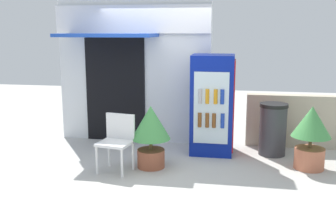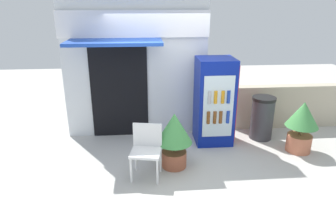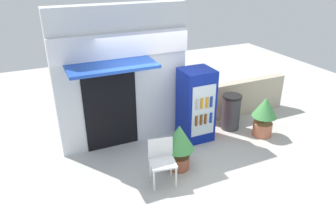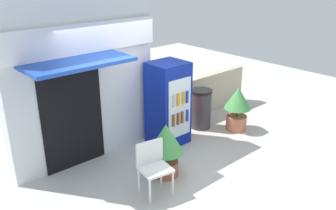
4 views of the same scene
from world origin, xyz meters
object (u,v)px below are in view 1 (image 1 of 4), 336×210
object	(u,v)px
plastic_chair	(117,138)
potted_plant_near_shop	(151,130)
drink_cooler	(213,104)
potted_plant_curbside	(311,132)
trash_bin	(273,129)

from	to	relation	value
plastic_chair	potted_plant_near_shop	distance (m)	0.53
drink_cooler	potted_plant_curbside	bearing A→B (deg)	-20.24
drink_cooler	plastic_chair	xyz separation A→B (m)	(-1.36, -1.15, -0.34)
plastic_chair	trash_bin	bearing A→B (deg)	26.63
potted_plant_near_shop	potted_plant_curbside	bearing A→B (deg)	8.48
drink_cooler	plastic_chair	world-z (taller)	drink_cooler
potted_plant_near_shop	trash_bin	xyz separation A→B (m)	(1.92, 0.98, -0.15)
plastic_chair	trash_bin	size ratio (longest dim) A/B	0.96
drink_cooler	potted_plant_curbside	size ratio (longest dim) A/B	1.73
plastic_chair	potted_plant_near_shop	bearing A→B (deg)	25.11
drink_cooler	potted_plant_near_shop	bearing A→B (deg)	-133.83
plastic_chair	drink_cooler	bearing A→B (deg)	40.15
potted_plant_curbside	drink_cooler	bearing A→B (deg)	159.76
potted_plant_near_shop	potted_plant_curbside	distance (m)	2.45
potted_plant_near_shop	plastic_chair	bearing A→B (deg)	-154.89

